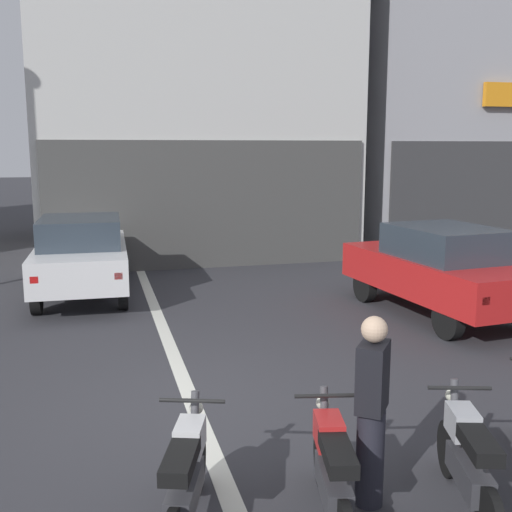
# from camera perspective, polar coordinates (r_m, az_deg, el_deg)

# --- Properties ---
(ground_plane) EXTENTS (120.00, 120.00, 0.00)m
(ground_plane) POSITION_cam_1_polar(r_m,az_deg,el_deg) (7.59, -5.88, -13.53)
(ground_plane) COLOR #333338
(lane_centre_line) EXTENTS (0.20, 18.00, 0.01)m
(lane_centre_line) POSITION_cam_1_polar(r_m,az_deg,el_deg) (13.27, -9.95, -3.27)
(lane_centre_line) COLOR silver
(lane_centre_line) RESTS_ON ground
(building_mid_block) EXTENTS (8.44, 9.69, 12.53)m
(building_mid_block) POSITION_cam_1_polar(r_m,az_deg,el_deg) (20.48, -7.06, 19.07)
(building_mid_block) COLOR silver
(building_mid_block) RESTS_ON ground
(car_white_crossing_near) EXTENTS (1.87, 4.15, 1.64)m
(car_white_crossing_near) POSITION_cam_1_polar(r_m,az_deg,el_deg) (13.01, -15.88, 0.19)
(car_white_crossing_near) COLOR black
(car_white_crossing_near) RESTS_ON ground
(car_red_parked_kerbside) EXTENTS (2.14, 4.25, 1.64)m
(car_red_parked_kerbside) POSITION_cam_1_polar(r_m,az_deg,el_deg) (11.60, 16.80, -1.03)
(car_red_parked_kerbside) COLOR black
(car_red_parked_kerbside) RESTS_ON ground
(motorcycle_white_row_leftmost) EXTENTS (0.68, 1.61, 0.98)m
(motorcycle_white_row_leftmost) POSITION_cam_1_polar(r_m,az_deg,el_deg) (5.20, -6.49, -19.68)
(motorcycle_white_row_leftmost) COLOR black
(motorcycle_white_row_leftmost) RESTS_ON ground
(motorcycle_red_row_left_mid) EXTENTS (0.56, 1.65, 0.98)m
(motorcycle_red_row_left_mid) POSITION_cam_1_polar(r_m,az_deg,el_deg) (5.30, 7.08, -19.10)
(motorcycle_red_row_left_mid) COLOR black
(motorcycle_red_row_left_mid) RESTS_ON ground
(motorcycle_silver_row_centre) EXTENTS (0.64, 1.62, 0.98)m
(motorcycle_silver_row_centre) POSITION_cam_1_polar(r_m,az_deg,el_deg) (5.69, 19.06, -17.41)
(motorcycle_silver_row_centre) COLOR black
(motorcycle_silver_row_centre) RESTS_ON ground
(person_by_motorcycles) EXTENTS (0.39, 0.42, 1.67)m
(person_by_motorcycles) POSITION_cam_1_polar(r_m,az_deg,el_deg) (5.40, 10.68, -13.88)
(person_by_motorcycles) COLOR #23232D
(person_by_motorcycles) RESTS_ON ground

